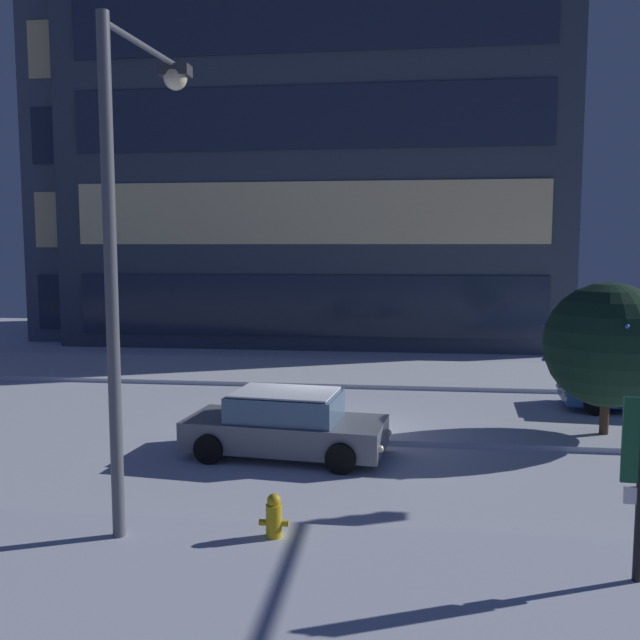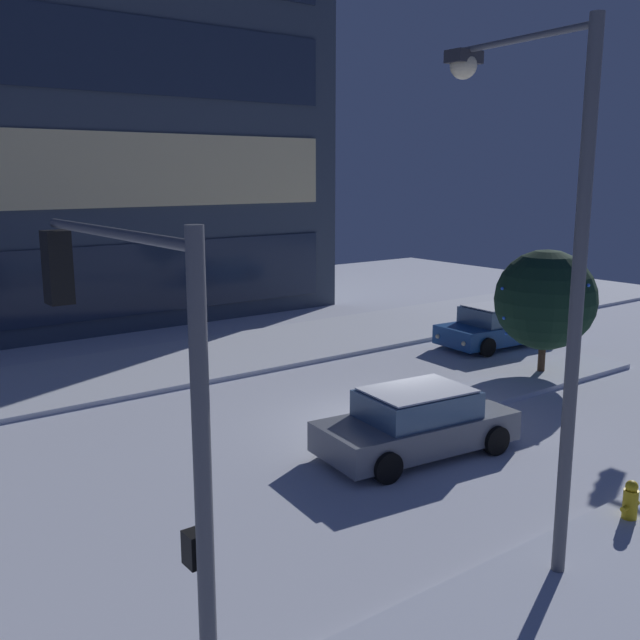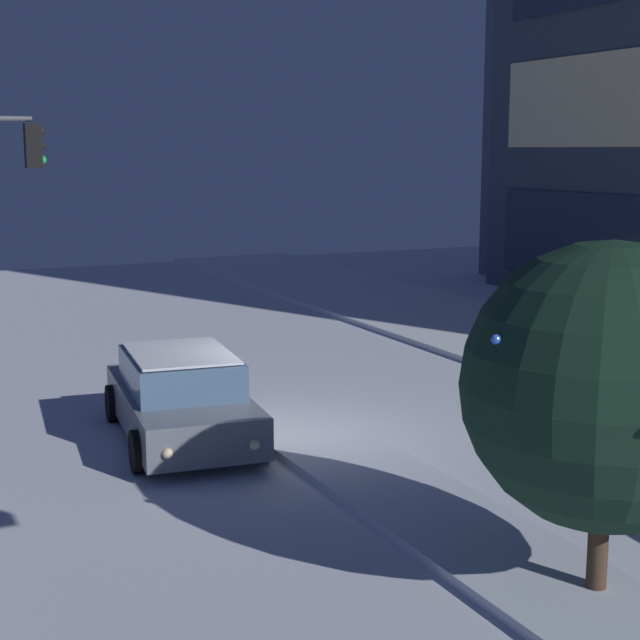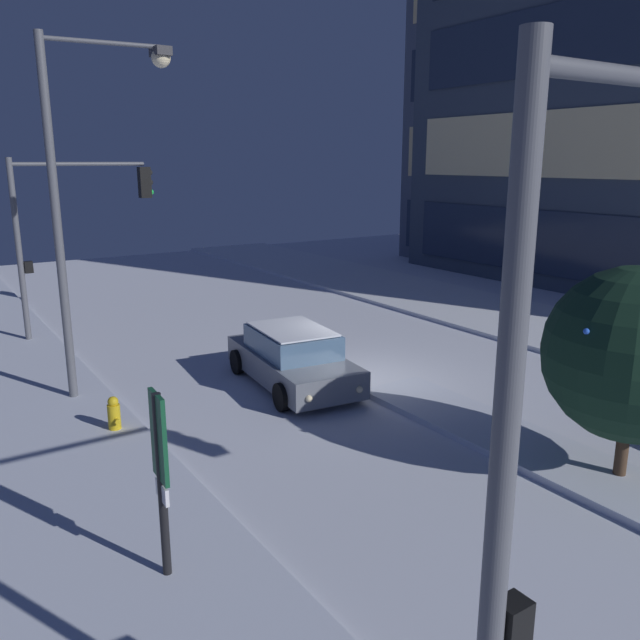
{
  "view_description": "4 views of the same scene",
  "coord_description": "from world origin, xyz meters",
  "px_view_note": "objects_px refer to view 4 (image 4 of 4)",
  "views": [
    {
      "loc": [
        1.8,
        -16.8,
        4.75
      ],
      "look_at": [
        -0.38,
        1.2,
        2.81
      ],
      "focal_mm": 38.54,
      "sensor_mm": 36.0,
      "label": 1
    },
    {
      "loc": [
        -11.73,
        -12.57,
        6.13
      ],
      "look_at": [
        -1.5,
        0.92,
        2.7
      ],
      "focal_mm": 40.63,
      "sensor_mm": 36.0,
      "label": 2
    },
    {
      "loc": [
        14.33,
        -6.4,
        4.8
      ],
      "look_at": [
        -1.52,
        1.19,
        1.7
      ],
      "focal_mm": 54.35,
      "sensor_mm": 36.0,
      "label": 3
    },
    {
      "loc": [
        12.6,
        -9.74,
        5.59
      ],
      "look_at": [
        -0.93,
        -0.81,
        1.56
      ],
      "focal_mm": 36.13,
      "sensor_mm": 36.0,
      "label": 4
    }
  ],
  "objects_px": {
    "fire_hydrant": "(114,416)",
    "decorated_tree_median": "(634,355)",
    "street_lamp_arched": "(87,173)",
    "parking_info_sign": "(161,466)",
    "traffic_light_corner_near_left": "(75,215)",
    "car_near": "(293,358)"
  },
  "relations": [
    {
      "from": "traffic_light_corner_near_left",
      "to": "decorated_tree_median",
      "type": "distance_m",
      "value": 16.47
    },
    {
      "from": "street_lamp_arched",
      "to": "fire_hydrant",
      "type": "height_order",
      "value": "street_lamp_arched"
    },
    {
      "from": "street_lamp_arched",
      "to": "parking_info_sign",
      "type": "xyz_separation_m",
      "value": [
        7.67,
        -1.29,
        -3.59
      ]
    },
    {
      "from": "traffic_light_corner_near_left",
      "to": "fire_hydrant",
      "type": "bearing_deg",
      "value": -99.94
    },
    {
      "from": "fire_hydrant",
      "to": "decorated_tree_median",
      "type": "height_order",
      "value": "decorated_tree_median"
    },
    {
      "from": "car_near",
      "to": "decorated_tree_median",
      "type": "bearing_deg",
      "value": 22.84
    },
    {
      "from": "parking_info_sign",
      "to": "car_near",
      "type": "bearing_deg",
      "value": 49.74
    },
    {
      "from": "car_near",
      "to": "traffic_light_corner_near_left",
      "type": "bearing_deg",
      "value": -151.32
    },
    {
      "from": "car_near",
      "to": "street_lamp_arched",
      "type": "distance_m",
      "value": 6.51
    },
    {
      "from": "car_near",
      "to": "parking_info_sign",
      "type": "distance_m",
      "value": 8.14
    },
    {
      "from": "car_near",
      "to": "decorated_tree_median",
      "type": "relative_size",
      "value": 1.21
    },
    {
      "from": "parking_info_sign",
      "to": "decorated_tree_median",
      "type": "distance_m",
      "value": 7.99
    },
    {
      "from": "street_lamp_arched",
      "to": "traffic_light_corner_near_left",
      "type": "bearing_deg",
      "value": 86.01
    },
    {
      "from": "traffic_light_corner_near_left",
      "to": "car_near",
      "type": "bearing_deg",
      "value": -67.7
    },
    {
      "from": "fire_hydrant",
      "to": "decorated_tree_median",
      "type": "distance_m",
      "value": 10.05
    },
    {
      "from": "street_lamp_arched",
      "to": "fire_hydrant",
      "type": "xyz_separation_m",
      "value": [
        2.4,
        -0.47,
        -4.9
      ]
    },
    {
      "from": "street_lamp_arched",
      "to": "parking_info_sign",
      "type": "distance_m",
      "value": 8.56
    },
    {
      "from": "traffic_light_corner_near_left",
      "to": "fire_hydrant",
      "type": "distance_m",
      "value": 9.3
    },
    {
      "from": "fire_hydrant",
      "to": "decorated_tree_median",
      "type": "xyz_separation_m",
      "value": [
        6.98,
        6.95,
        1.96
      ]
    },
    {
      "from": "traffic_light_corner_near_left",
      "to": "street_lamp_arched",
      "type": "height_order",
      "value": "street_lamp_arched"
    },
    {
      "from": "street_lamp_arched",
      "to": "parking_info_sign",
      "type": "height_order",
      "value": "street_lamp_arched"
    },
    {
      "from": "street_lamp_arched",
      "to": "parking_info_sign",
      "type": "bearing_deg",
      "value": -94.03
    }
  ]
}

